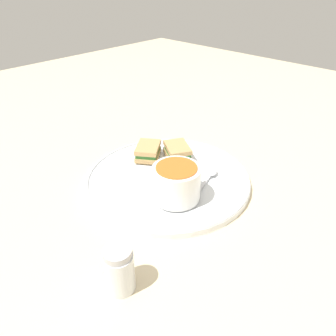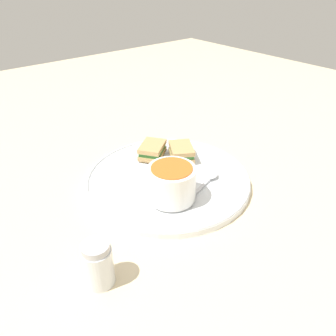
{
  "view_description": "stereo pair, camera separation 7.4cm",
  "coord_description": "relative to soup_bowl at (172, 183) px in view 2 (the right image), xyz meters",
  "views": [
    {
      "loc": [
        0.43,
        -0.45,
        0.43
      ],
      "look_at": [
        0.0,
        0.0,
        0.04
      ],
      "focal_mm": 35.0,
      "sensor_mm": 36.0,
      "label": 1
    },
    {
      "loc": [
        0.48,
        -0.4,
        0.43
      ],
      "look_at": [
        0.0,
        0.0,
        0.04
      ],
      "focal_mm": 35.0,
      "sensor_mm": 36.0,
      "label": 2
    }
  ],
  "objects": [
    {
      "name": "plate",
      "position": [
        -0.07,
        0.05,
        -0.05
      ],
      "size": [
        0.37,
        0.37,
        0.02
      ],
      "color": "white",
      "rests_on": "ground_plane"
    },
    {
      "name": "sandwich_half_near",
      "position": [
        -0.11,
        0.12,
        -0.02
      ],
      "size": [
        0.09,
        0.08,
        0.03
      ],
      "rotation": [
        0.0,
        0.0,
        2.6
      ],
      "color": "tan",
      "rests_on": "plate"
    },
    {
      "name": "sandwich_half_far",
      "position": [
        -0.16,
        0.07,
        -0.02
      ],
      "size": [
        0.09,
        0.09,
        0.03
      ],
      "rotation": [
        0.0,
        0.0,
        2.18
      ],
      "color": "tan",
      "rests_on": "plate"
    },
    {
      "name": "spoon",
      "position": [
        0.0,
        0.11,
        -0.03
      ],
      "size": [
        0.05,
        0.12,
        0.01
      ],
      "rotation": [
        0.0,
        0.0,
        8.14
      ],
      "color": "silver",
      "rests_on": "plate"
    },
    {
      "name": "salt_shaker",
      "position": [
        0.08,
        -0.21,
        -0.01
      ],
      "size": [
        0.05,
        0.05,
        0.08
      ],
      "color": "silver",
      "rests_on": "ground_plane"
    },
    {
      "name": "soup_bowl",
      "position": [
        0.0,
        0.0,
        0.0
      ],
      "size": [
        0.1,
        0.1,
        0.07
      ],
      "color": "white",
      "rests_on": "plate"
    },
    {
      "name": "ground_plane",
      "position": [
        -0.07,
        0.05,
        -0.05
      ],
      "size": [
        2.4,
        2.4,
        0.0
      ],
      "primitive_type": "plane",
      "color": "beige"
    }
  ]
}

